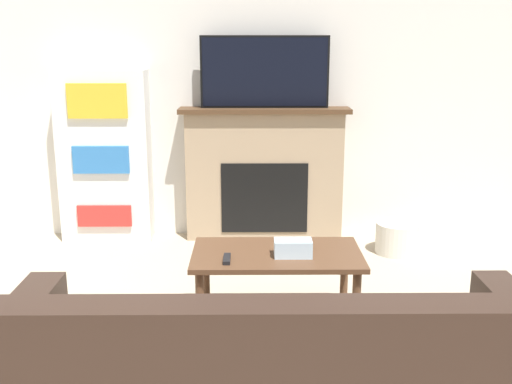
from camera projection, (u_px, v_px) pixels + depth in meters
name	position (u px, v px, depth m)	size (l,w,h in m)	color
wall_back	(242.00, 83.00, 5.16)	(6.98, 0.06, 2.70)	silver
fireplace	(264.00, 173.00, 5.21)	(1.45, 0.28, 1.15)	tan
tv	(265.00, 72.00, 4.98)	(1.08, 0.03, 0.60)	black
coffee_table	(277.00, 262.00, 3.59)	(1.01, 0.57, 0.48)	brown
tissue_box	(293.00, 248.00, 3.50)	(0.22, 0.12, 0.10)	silver
remote_control	(227.00, 259.00, 3.44)	(0.04, 0.15, 0.02)	black
bookshelf	(105.00, 156.00, 5.14)	(0.77, 0.29, 1.47)	white
storage_basket	(397.00, 238.00, 4.93)	(0.35, 0.35, 0.25)	silver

